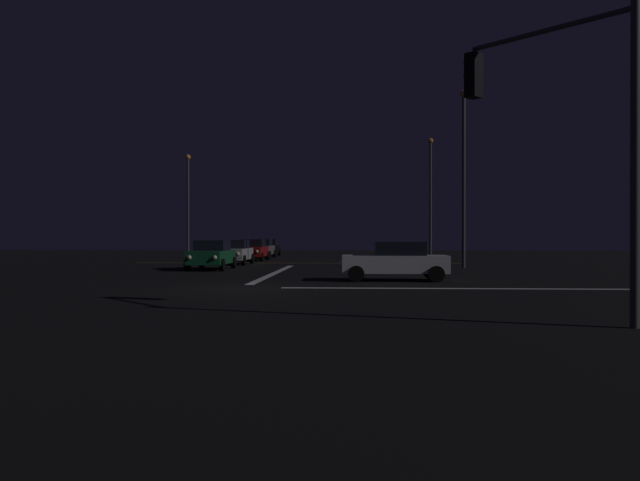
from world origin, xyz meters
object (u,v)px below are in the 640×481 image
(sedan_gray, at_px, (261,248))
(traffic_signal_se, at_px, (560,110))
(sedan_red, at_px, (253,250))
(streetlamp_left_far, at_px, (188,198))
(sedan_green, at_px, (212,255))
(sedan_black, at_px, (268,247))
(streetlamp_right_far, at_px, (431,190))
(sedan_white_crossing, at_px, (396,261))
(streetlamp_right_near, at_px, (464,166))
(sedan_silver, at_px, (234,252))

(sedan_gray, relative_size, traffic_signal_se, 0.67)
(sedan_red, relative_size, streetlamp_left_far, 0.50)
(sedan_gray, bearing_deg, sedan_red, -87.74)
(sedan_green, height_order, sedan_black, same)
(streetlamp_right_far, bearing_deg, streetlamp_left_far, 180.00)
(sedan_white_crossing, distance_m, streetlamp_left_far, 31.16)
(streetlamp_right_far, xyz_separation_m, streetlamp_right_near, (0.00, -16.00, 0.13))
(sedan_green, xyz_separation_m, sedan_black, (-0.25, 23.78, 0.00))
(sedan_black, xyz_separation_m, streetlamp_left_far, (-5.95, -5.21, 4.18))
(sedan_gray, bearing_deg, traffic_signal_se, -72.61)
(sedan_gray, height_order, streetlamp_right_far, streetlamp_right_far)
(streetlamp_right_near, bearing_deg, streetlamp_left_far, 141.37)
(streetlamp_right_far, bearing_deg, streetlamp_right_near, -90.00)
(sedan_black, bearing_deg, sedan_green, -89.39)
(sedan_green, height_order, traffic_signal_se, traffic_signal_se)
(sedan_red, xyz_separation_m, traffic_signal_se, (11.88, -33.00, 3.65))
(sedan_black, height_order, streetlamp_left_far, streetlamp_left_far)
(sedan_white_crossing, height_order, streetlamp_right_near, streetlamp_right_near)
(streetlamp_left_far, bearing_deg, traffic_signal_se, -64.80)
(sedan_green, relative_size, streetlamp_left_far, 0.50)
(sedan_black, relative_size, traffic_signal_se, 0.67)
(sedan_black, distance_m, traffic_signal_se, 45.76)
(sedan_green, relative_size, sedan_white_crossing, 1.00)
(sedan_white_crossing, bearing_deg, streetlamp_left_far, 120.22)
(traffic_signal_se, height_order, streetlamp_right_near, streetlamp_right_near)
(sedan_silver, xyz_separation_m, streetlamp_right_near, (13.83, -3.81, 4.93))
(streetlamp_left_far, bearing_deg, streetlamp_right_far, -0.00)
(sedan_green, bearing_deg, sedan_red, 89.38)
(traffic_signal_se, height_order, streetlamp_left_far, streetlamp_left_far)
(sedan_silver, xyz_separation_m, sedan_white_crossing, (9.35, -14.49, 0.00))
(sedan_green, relative_size, sedan_gray, 1.00)
(sedan_green, distance_m, streetlamp_right_near, 14.89)
(sedan_green, bearing_deg, sedan_gray, 90.26)
(sedan_black, relative_size, streetlamp_left_far, 0.50)
(sedan_red, distance_m, sedan_gray, 5.66)
(sedan_red, relative_size, traffic_signal_se, 0.67)
(sedan_black, height_order, streetlamp_right_far, streetlamp_right_far)
(sedan_green, xyz_separation_m, traffic_signal_se, (12.02, -20.15, 3.65))
(sedan_red, height_order, sedan_white_crossing, same)
(sedan_white_crossing, relative_size, traffic_signal_se, 0.67)
(sedan_red, bearing_deg, streetlamp_left_far, 137.90)
(streetlamp_right_near, bearing_deg, streetlamp_right_far, 90.00)
(sedan_red, distance_m, traffic_signal_se, 35.26)
(streetlamp_right_far, relative_size, streetlamp_right_near, 0.97)
(sedan_red, bearing_deg, traffic_signal_se, -70.19)
(streetlamp_right_near, bearing_deg, sedan_black, 123.56)
(streetlamp_right_far, distance_m, streetlamp_right_near, 16.00)
(traffic_signal_se, height_order, streetlamp_right_far, streetlamp_right_far)
(sedan_gray, height_order, traffic_signal_se, traffic_signal_se)
(sedan_gray, relative_size, streetlamp_left_far, 0.50)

